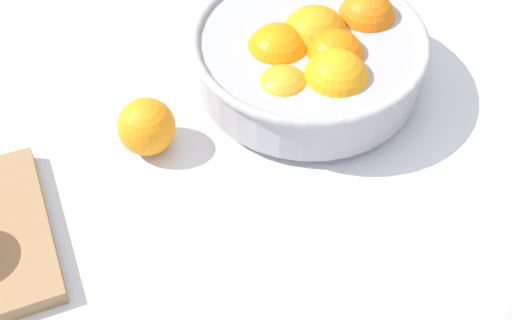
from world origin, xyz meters
TOP-DOWN VIEW (x-y plane):
  - ground_plane at (0.00, 0.00)cm, footprint 141.40×103.62cm
  - fruit_bowl at (11.57, 9.11)cm, footprint 28.45×28.45cm
  - loose_orange_1 at (-9.79, 9.65)cm, footprint 6.66×6.66cm

SIDE VIEW (x-z plane):
  - ground_plane at x=0.00cm, z-range -3.00..0.00cm
  - loose_orange_1 at x=-9.79cm, z-range 0.00..6.66cm
  - fruit_bowl at x=11.57cm, z-range -0.28..9.97cm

